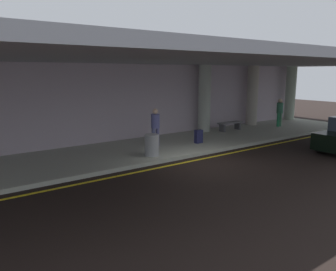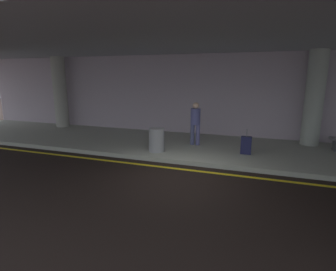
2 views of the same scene
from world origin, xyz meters
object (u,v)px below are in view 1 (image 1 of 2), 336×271
Objects in this scene: support_column_center at (252,96)px; suitcase_upright_primary at (199,136)px; support_column_right_mid at (290,93)px; traveler_with_luggage at (280,111)px; bench_metal at (230,124)px; trash_bin_steel at (152,145)px; person_waiting_for_ride at (155,125)px; support_column_left_mid at (204,99)px.

suitcase_upright_primary is at bearing -160.87° from support_column_center.
support_column_right_mid reaches higher than traveler_with_luggage.
support_column_center reaches higher than bench_metal.
trash_bin_steel is at bearing -162.87° from support_column_center.
support_column_center is at bearing -11.97° from traveler_with_luggage.
person_waiting_for_ride is at bearing 51.24° from trash_bin_steel.
traveler_with_luggage is 3.59m from bench_metal.
support_column_left_mid is 3.53m from suitcase_upright_primary.
suitcase_upright_primary is 0.56× the size of bench_metal.
person_waiting_for_ride reaches higher than suitcase_upright_primary.
bench_metal is at bearing -27.61° from support_column_left_mid.
trash_bin_steel is at bearing 57.12° from traveler_with_luggage.
suitcase_upright_primary reaches higher than trash_bin_steel.
support_column_center is 8.48m from person_waiting_for_ride.
support_column_left_mid is 5.11m from traveler_with_luggage.
support_column_left_mid reaches higher than trash_bin_steel.
support_column_left_mid is 2.12m from bench_metal.
suitcase_upright_primary is at bearing -136.63° from support_column_left_mid.
trash_bin_steel is (-5.40, -2.90, -1.40)m from support_column_left_mid.
traveler_with_luggage is 1.87× the size of suitcase_upright_primary.
bench_metal is at bearing 83.89° from person_waiting_for_ride.
support_column_right_mid is 2.17× the size of person_waiting_for_ride.
support_column_center reaches higher than person_waiting_for_ride.
support_column_left_mid is 4.29× the size of trash_bin_steel.
support_column_center is at bearing 15.01° from bench_metal.
support_column_center is at bearing 180.00° from support_column_right_mid.
traveler_with_luggage is 1.00× the size of person_waiting_for_ride.
support_column_center is 4.00m from support_column_right_mid.
person_waiting_for_ride is 1.83m from trash_bin_steel.
person_waiting_for_ride is at bearing -160.40° from support_column_left_mid.
support_column_left_mid reaches higher than suitcase_upright_primary.
suitcase_upright_primary reaches higher than bench_metal.
support_column_center reaches higher than trash_bin_steel.
trash_bin_steel is (-1.10, -1.37, -0.54)m from person_waiting_for_ride.
trash_bin_steel is at bearing -53.14° from person_waiting_for_ride.
person_waiting_for_ride is (-12.30, -1.53, -0.86)m from support_column_right_mid.
support_column_center is at bearing 86.07° from person_waiting_for_ride.
support_column_right_mid is at bearing 0.00° from support_column_center.
support_column_right_mid is 2.17× the size of traveler_with_luggage.
suitcase_upright_primary is (1.98, -0.66, -0.65)m from person_waiting_for_ride.
traveler_with_luggage and person_waiting_for_ride have the same top height.
traveler_with_luggage is 9.11m from person_waiting_for_ride.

